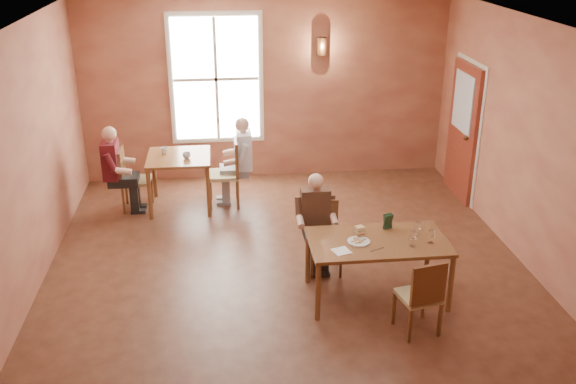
{
  "coord_description": "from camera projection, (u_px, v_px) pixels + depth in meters",
  "views": [
    {
      "loc": [
        -0.79,
        -6.82,
        4.03
      ],
      "look_at": [
        0.0,
        0.2,
        1.05
      ],
      "focal_mm": 40.0,
      "sensor_mm": 36.0,
      "label": 1
    }
  ],
  "objects": [
    {
      "name": "ground",
      "position": [
        290.0,
        277.0,
        7.89
      ],
      "size": [
        6.0,
        7.0,
        0.01
      ],
      "primitive_type": "cube",
      "color": "brown",
      "rests_on": "ground"
    },
    {
      "name": "wall_back",
      "position": [
        266.0,
        89.0,
        10.52
      ],
      "size": [
        6.0,
        0.04,
        3.0
      ],
      "primitive_type": "cube",
      "color": "brown",
      "rests_on": "ground"
    },
    {
      "name": "wall_front",
      "position": [
        352.0,
        350.0,
        4.11
      ],
      "size": [
        6.0,
        0.04,
        3.0
      ],
      "primitive_type": "cube",
      "color": "brown",
      "rests_on": "ground"
    },
    {
      "name": "wall_left",
      "position": [
        18.0,
        173.0,
        7.0
      ],
      "size": [
        0.04,
        7.0,
        3.0
      ],
      "primitive_type": "cube",
      "color": "brown",
      "rests_on": "ground"
    },
    {
      "name": "wall_right",
      "position": [
        540.0,
        153.0,
        7.62
      ],
      "size": [
        0.04,
        7.0,
        3.0
      ],
      "primitive_type": "cube",
      "color": "brown",
      "rests_on": "ground"
    },
    {
      "name": "ceiling",
      "position": [
        290.0,
        28.0,
        6.73
      ],
      "size": [
        6.0,
        7.0,
        0.04
      ],
      "primitive_type": "cube",
      "color": "white",
      "rests_on": "wall_back"
    },
    {
      "name": "window",
      "position": [
        216.0,
        79.0,
        10.31
      ],
      "size": [
        1.36,
        0.1,
        1.96
      ],
      "primitive_type": "cube",
      "color": "white",
      "rests_on": "wall_back"
    },
    {
      "name": "door",
      "position": [
        462.0,
        131.0,
        9.89
      ],
      "size": [
        0.12,
        1.04,
        2.1
      ],
      "primitive_type": "cube",
      "color": "maroon",
      "rests_on": "ground"
    },
    {
      "name": "wall_sconce",
      "position": [
        322.0,
        46.0,
        10.24
      ],
      "size": [
        0.16,
        0.16,
        0.28
      ],
      "primitive_type": "cylinder",
      "color": "brown",
      "rests_on": "wall_back"
    },
    {
      "name": "main_table",
      "position": [
        376.0,
        269.0,
        7.35
      ],
      "size": [
        1.56,
        0.88,
        0.73
      ],
      "primitive_type": null,
      "color": "brown",
      "rests_on": "ground"
    },
    {
      "name": "chair_diner_main",
      "position": [
        324.0,
        239.0,
        7.86
      ],
      "size": [
        0.39,
        0.39,
        0.88
      ],
      "primitive_type": null,
      "rotation": [
        0.0,
        0.0,
        3.14
      ],
      "color": "#5D3017",
      "rests_on": "ground"
    },
    {
      "name": "diner_main",
      "position": [
        325.0,
        229.0,
        7.78
      ],
      "size": [
        0.47,
        0.47,
        1.18
      ],
      "primitive_type": null,
      "rotation": [
        0.0,
        0.0,
        3.14
      ],
      "color": "#2E2018",
      "rests_on": "ground"
    },
    {
      "name": "chair_empty",
      "position": [
        418.0,
        294.0,
        6.7
      ],
      "size": [
        0.46,
        0.46,
        0.88
      ],
      "primitive_type": null,
      "rotation": [
        0.0,
        0.0,
        0.21
      ],
      "color": "#3C2012",
      "rests_on": "ground"
    },
    {
      "name": "plate_food",
      "position": [
        359.0,
        241.0,
        7.15
      ],
      "size": [
        0.29,
        0.29,
        0.03
      ],
      "primitive_type": "cylinder",
      "rotation": [
        0.0,
        0.0,
        0.11
      ],
      "color": "silver",
      "rests_on": "main_table"
    },
    {
      "name": "sandwich",
      "position": [
        360.0,
        232.0,
        7.26
      ],
      "size": [
        0.11,
        0.11,
        0.11
      ],
      "primitive_type": "cube",
      "rotation": [
        0.0,
        0.0,
        0.32
      ],
      "color": "tan",
      "rests_on": "main_table"
    },
    {
      "name": "goblet_a",
      "position": [
        417.0,
        228.0,
        7.29
      ],
      "size": [
        0.08,
        0.08,
        0.18
      ],
      "primitive_type": null,
      "rotation": [
        0.0,
        0.0,
        0.23
      ],
      "color": "white",
      "rests_on": "main_table"
    },
    {
      "name": "goblet_b",
      "position": [
        431.0,
        236.0,
        7.1
      ],
      "size": [
        0.09,
        0.09,
        0.18
      ],
      "primitive_type": null,
      "rotation": [
        0.0,
        0.0,
        -0.3
      ],
      "color": "white",
      "rests_on": "main_table"
    },
    {
      "name": "goblet_c",
      "position": [
        413.0,
        238.0,
        7.04
      ],
      "size": [
        0.08,
        0.08,
        0.19
      ],
      "primitive_type": null,
      "rotation": [
        0.0,
        0.0,
        0.08
      ],
      "color": "white",
      "rests_on": "main_table"
    },
    {
      "name": "menu_stand",
      "position": [
        388.0,
        221.0,
        7.45
      ],
      "size": [
        0.12,
        0.09,
        0.18
      ],
      "primitive_type": "cube",
      "rotation": [
        0.0,
        0.0,
        0.33
      ],
      "color": "#244629",
      "rests_on": "main_table"
    },
    {
      "name": "knife",
      "position": [
        378.0,
        249.0,
        7.0
      ],
      "size": [
        0.18,
        0.09,
        0.0
      ],
      "primitive_type": "cube",
      "rotation": [
        0.0,
        0.0,
        0.43
      ],
      "color": "silver",
      "rests_on": "main_table"
    },
    {
      "name": "napkin",
      "position": [
        341.0,
        251.0,
        6.96
      ],
      "size": [
        0.22,
        0.22,
        0.01
      ],
      "primitive_type": "cube",
      "rotation": [
        0.0,
        0.0,
        0.3
      ],
      "color": "white",
      "rests_on": "main_table"
    },
    {
      "name": "second_table",
      "position": [
        180.0,
        181.0,
        9.7
      ],
      "size": [
        0.93,
        0.93,
        0.82
      ],
      "primitive_type": null,
      "color": "brown",
      "rests_on": "ground"
    },
    {
      "name": "chair_diner_white",
      "position": [
        223.0,
        173.0,
        9.72
      ],
      "size": [
        0.46,
        0.46,
        1.03
      ],
      "primitive_type": null,
      "rotation": [
        0.0,
        0.0,
        1.57
      ],
      "color": "#52301B",
      "rests_on": "ground"
    },
    {
      "name": "diner_white",
      "position": [
        225.0,
        165.0,
        9.67
      ],
      "size": [
        0.52,
        0.52,
        1.3
      ],
      "primitive_type": null,
      "rotation": [
        0.0,
        0.0,
        1.57
      ],
      "color": "white",
      "rests_on": "ground"
    },
    {
      "name": "chair_diner_maroon",
      "position": [
        136.0,
        179.0,
        9.61
      ],
      "size": [
        0.42,
        0.42,
        0.95
      ],
      "primitive_type": null,
      "rotation": [
        0.0,
        0.0,
        -1.57
      ],
      "color": "brown",
      "rests_on": "ground"
    },
    {
      "name": "diner_maroon",
      "position": [
        133.0,
        169.0,
        9.54
      ],
      "size": [
        0.51,
        0.51,
        1.29
      ],
      "primitive_type": null,
      "rotation": [
        0.0,
        0.0,
        -1.57
      ],
      "color": "maroon",
      "rests_on": "ground"
    },
    {
      "name": "cup_a",
      "position": [
        187.0,
        156.0,
        9.42
      ],
      "size": [
        0.12,
        0.12,
        0.09
      ],
      "primitive_type": "imported",
      "rotation": [
        0.0,
        0.0,
        0.04
      ],
      "color": "white",
      "rests_on": "second_table"
    },
    {
      "name": "cup_b",
      "position": [
        165.0,
        151.0,
        9.6
      ],
      "size": [
        0.15,
        0.15,
        0.1
      ],
      "primitive_type": "imported",
      "rotation": [
        0.0,
        0.0,
        0.43
      ],
      "color": "white",
      "rests_on": "second_table"
    }
  ]
}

